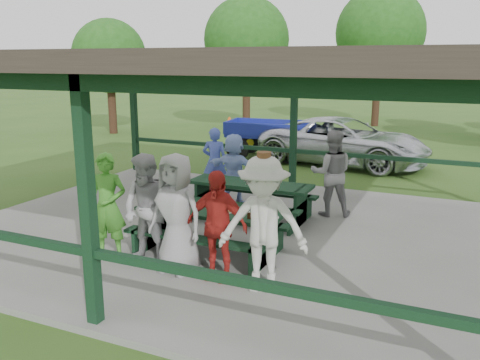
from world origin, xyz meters
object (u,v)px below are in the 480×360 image
at_px(spectator_grey, 332,173).
at_px(farm_trailer, 270,138).
at_px(spectator_lblue, 234,169).
at_px(contestant_white_fedora, 263,225).
at_px(contestant_grey_mid, 176,214).
at_px(contestant_red, 217,225).
at_px(contestant_grey_left, 148,210).
at_px(picnic_table_far, 250,196).
at_px(contestant_green, 108,206).
at_px(spectator_blue, 215,161).
at_px(picnic_table_near, 209,226).
at_px(pickup_truck, 344,141).

height_order(spectator_grey, farm_trailer, spectator_grey).
xyz_separation_m(spectator_lblue, spectator_grey, (2.19, -0.01, 0.10)).
bearing_deg(contestant_white_fedora, contestant_grey_mid, 164.82).
bearing_deg(farm_trailer, contestant_red, -79.30).
bearing_deg(contestant_grey_left, contestant_red, 0.73).
bearing_deg(spectator_grey, spectator_lblue, -19.64).
distance_m(picnic_table_far, contestant_green, 3.12).
relative_size(contestant_white_fedora, spectator_blue, 1.22).
bearing_deg(farm_trailer, picnic_table_near, -81.25).
height_order(contestant_green, contestant_white_fedora, contestant_white_fedora).
xyz_separation_m(contestant_grey_left, contestant_red, (1.22, -0.06, -0.06)).
distance_m(picnic_table_near, spectator_grey, 3.23).
distance_m(contestant_green, spectator_lblue, 3.80).
distance_m(contestant_white_fedora, farm_trailer, 10.35).
height_order(contestant_white_fedora, spectator_grey, contestant_white_fedora).
height_order(contestant_red, farm_trailer, contestant_red).
relative_size(spectator_lblue, spectator_blue, 0.97).
height_order(contestant_grey_left, contestant_white_fedora, contestant_white_fedora).
relative_size(picnic_table_near, spectator_grey, 1.37).
xyz_separation_m(pickup_truck, farm_trailer, (-2.50, 0.05, -0.07)).
distance_m(picnic_table_near, contestant_white_fedora, 1.70).
distance_m(contestant_grey_left, spectator_lblue, 3.73).
distance_m(picnic_table_far, contestant_grey_mid, 2.89).
relative_size(contestant_red, contestant_white_fedora, 0.83).
relative_size(contestant_grey_mid, contestant_red, 1.12).
bearing_deg(spectator_lblue, contestant_red, 116.94).
distance_m(contestant_red, pickup_truck, 9.56).
height_order(contestant_grey_mid, spectator_blue, contestant_grey_mid).
xyz_separation_m(contestant_red, spectator_lblue, (-1.47, 3.78, -0.03)).
bearing_deg(pickup_truck, contestant_red, -169.76).
distance_m(contestant_green, pickup_truck, 9.68).
bearing_deg(contestant_green, contestant_red, -15.87).
relative_size(contestant_red, spectator_lblue, 1.04).
height_order(contestant_grey_mid, pickup_truck, contestant_grey_mid).
height_order(spectator_blue, farm_trailer, spectator_blue).
bearing_deg(farm_trailer, contestant_green, -90.50).
xyz_separation_m(spectator_lblue, spectator_blue, (-0.71, 0.45, 0.02)).
bearing_deg(spectator_grey, spectator_blue, -28.33).
bearing_deg(pickup_truck, farm_trailer, 97.21).
xyz_separation_m(contestant_green, contestant_grey_left, (0.73, 0.04, 0.02)).
xyz_separation_m(spectator_grey, farm_trailer, (-3.56, 5.83, -0.32)).
relative_size(contestant_red, spectator_blue, 1.01).
relative_size(contestant_green, spectator_grey, 0.98).
distance_m(contestant_green, contestant_red, 1.95).
bearing_deg(contestant_red, contestant_green, -179.87).
distance_m(picnic_table_near, farm_trailer, 9.04).
bearing_deg(spectator_blue, contestant_red, 102.02).
relative_size(picnic_table_near, contestant_grey_left, 1.38).
bearing_deg(farm_trailer, spectator_blue, -88.79).
bearing_deg(picnic_table_far, contestant_red, -76.47).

